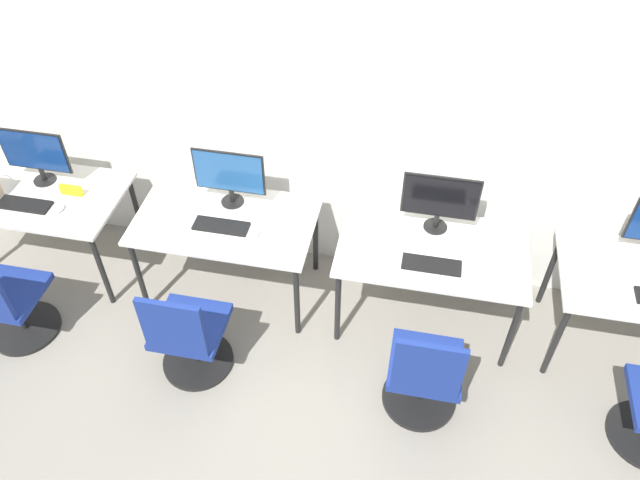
{
  "coord_description": "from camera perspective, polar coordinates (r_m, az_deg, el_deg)",
  "views": [
    {
      "loc": [
        0.55,
        -2.59,
        3.6
      ],
      "look_at": [
        0.0,
        0.15,
        0.85
      ],
      "focal_mm": 35.0,
      "sensor_mm": 36.0,
      "label": 1
    }
  ],
  "objects": [
    {
      "name": "desk_right",
      "position": [
        4.19,
        10.17,
        -1.41
      ],
      "size": [
        1.24,
        0.73,
        0.7
      ],
      "color": "silver",
      "rests_on": "ground_plane"
    },
    {
      "name": "office_chair_far_left",
      "position": [
        4.73,
        -26.77,
        -5.29
      ],
      "size": [
        0.48,
        0.48,
        0.86
      ],
      "color": "black",
      "rests_on": "ground_plane"
    },
    {
      "name": "desk_far_left",
      "position": [
        4.97,
        -24.36,
        3.34
      ],
      "size": [
        1.24,
        0.73,
        0.7
      ],
      "color": "silver",
      "rests_on": "ground_plane"
    },
    {
      "name": "monitor_left",
      "position": [
        4.3,
        -8.3,
        5.89
      ],
      "size": [
        0.5,
        0.16,
        0.43
      ],
      "color": "black",
      "rests_on": "desk_left"
    },
    {
      "name": "ground_plane",
      "position": [
        4.47,
        -0.37,
        -9.13
      ],
      "size": [
        20.0,
        20.0,
        0.0
      ],
      "primitive_type": "plane",
      "color": "gray"
    },
    {
      "name": "wall_back",
      "position": [
        4.13,
        1.99,
        12.28
      ],
      "size": [
        12.0,
        0.05,
        2.8
      ],
      "color": "silver",
      "rests_on": "ground_plane"
    },
    {
      "name": "mouse_right",
      "position": [
        4.04,
        13.62,
        -2.61
      ],
      "size": [
        0.06,
        0.09,
        0.03
      ],
      "color": "silver",
      "rests_on": "desk_right"
    },
    {
      "name": "mouse_far_left",
      "position": [
        4.7,
        -22.74,
        2.68
      ],
      "size": [
        0.06,
        0.09,
        0.03
      ],
      "color": "silver",
      "rests_on": "desk_far_left"
    },
    {
      "name": "placard_far_left",
      "position": [
        4.79,
        -21.8,
        4.25
      ],
      "size": [
        0.16,
        0.03,
        0.08
      ],
      "color": "yellow",
      "rests_on": "desk_far_left"
    },
    {
      "name": "keyboard_right",
      "position": [
        4.02,
        10.15,
        -2.24
      ],
      "size": [
        0.38,
        0.13,
        0.02
      ],
      "color": "black",
      "rests_on": "desk_right"
    },
    {
      "name": "mouse_left",
      "position": [
        4.18,
        -5.93,
        0.69
      ],
      "size": [
        0.06,
        0.09,
        0.03
      ],
      "color": "silver",
      "rests_on": "desk_left"
    },
    {
      "name": "office_chair_right",
      "position": [
        3.94,
        9.48,
        -12.22
      ],
      "size": [
        0.48,
        0.48,
        0.86
      ],
      "color": "black",
      "rests_on": "ground_plane"
    },
    {
      "name": "monitor_right",
      "position": [
        4.13,
        10.91,
        3.6
      ],
      "size": [
        0.5,
        0.16,
        0.43
      ],
      "color": "black",
      "rests_on": "desk_right"
    },
    {
      "name": "monitor_far_left",
      "position": [
        4.88,
        -24.63,
        7.18
      ],
      "size": [
        0.5,
        0.16,
        0.43
      ],
      "color": "black",
      "rests_on": "desk_far_left"
    },
    {
      "name": "keyboard_far_left",
      "position": [
        4.84,
        -25.41,
        2.95
      ],
      "size": [
        0.38,
        0.13,
        0.02
      ],
      "color": "black",
      "rests_on": "desk_far_left"
    },
    {
      "name": "keyboard_left",
      "position": [
        4.27,
        -9.03,
        1.28
      ],
      "size": [
        0.38,
        0.13,
        0.02
      ],
      "color": "black",
      "rests_on": "desk_left"
    },
    {
      "name": "office_chair_left",
      "position": [
        4.14,
        -11.92,
        -8.74
      ],
      "size": [
        0.48,
        0.48,
        0.86
      ],
      "color": "black",
      "rests_on": "ground_plane"
    },
    {
      "name": "desk_left",
      "position": [
        4.37,
        -8.6,
        1.22
      ],
      "size": [
        1.24,
        0.73,
        0.7
      ],
      "color": "silver",
      "rests_on": "ground_plane"
    }
  ]
}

